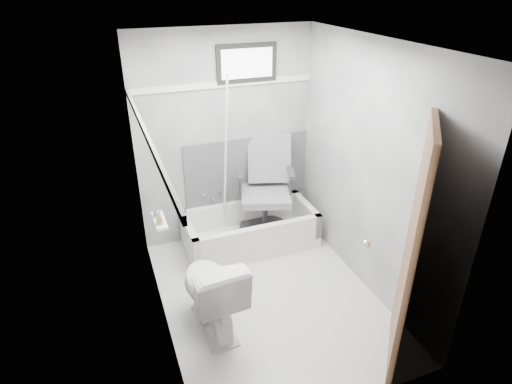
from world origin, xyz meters
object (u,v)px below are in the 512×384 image
bathtub (250,229)px  soap_bottle_a (159,219)px  door (467,268)px  toilet (211,291)px  soap_bottle_b (157,212)px  office_chair (265,189)px

bathtub → soap_bottle_a: bearing=-147.5°
bathtub → door: 2.49m
toilet → soap_bottle_b: (-0.32, 0.56, 0.56)m
soap_bottle_a → soap_bottle_b: size_ratio=1.21×
bathtub → soap_bottle_a: size_ratio=13.92×
bathtub → soap_bottle_b: bearing=-153.1°
office_chair → door: (0.63, -2.24, 0.32)m
door → soap_bottle_a: (-1.92, 1.52, -0.03)m
office_chair → bathtub: bearing=-154.2°
bathtub → toilet: toilet is taller
office_chair → soap_bottle_a: size_ratio=10.39×
door → soap_bottle_b: (-1.92, 1.66, -0.04)m
bathtub → soap_bottle_b: 1.43m
door → bathtub: bearing=110.6°
office_chair → door: size_ratio=0.56×
door → office_chair: bearing=105.8°
toilet → soap_bottle_a: size_ratio=7.55×
toilet → door: 2.03m
soap_bottle_b → soap_bottle_a: bearing=-90.0°
toilet → soap_bottle_a: soap_bottle_a is taller
bathtub → door: door is taller
bathtub → soap_bottle_a: 1.49m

